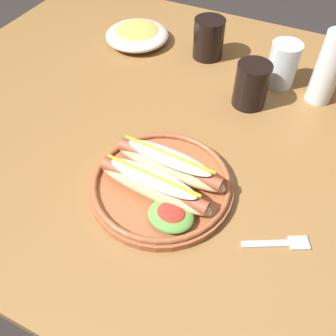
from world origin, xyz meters
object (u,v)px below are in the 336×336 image
Objects in this scene: side_bowl at (137,34)px; extra_cup at (209,38)px; fork at (281,243)px; soda_cup at (251,85)px; glass_bottle at (330,65)px; water_cup at (283,65)px; hot_dog_plate at (162,181)px.

extra_cup is at bearing 4.96° from side_bowl.
fork is 0.75m from side_bowl.
glass_bottle reaches higher than soda_cup.
side_bowl is (-0.43, 0.02, -0.03)m from water_cup.
fork is 0.46m from glass_bottle.
water_cup is (-0.13, 0.47, 0.05)m from fork.
water_cup reaches higher than fork.
fork is at bearing -4.26° from hot_dog_plate.
glass_bottle reaches higher than hot_dog_plate.
glass_bottle is at bearing -11.21° from water_cup.
soda_cup is 0.58× the size of side_bowl.
water_cup is (0.12, 0.45, 0.03)m from hot_dog_plate.
glass_bottle reaches higher than side_bowl.
hot_dog_plate reaches higher than fork.
extra_cup is 0.44× the size of glass_bottle.
glass_bottle is (0.15, 0.09, 0.04)m from soda_cup.
water_cup is 0.22m from extra_cup.
extra_cup is at bearing 96.34° from fork.
extra_cup reaches higher than side_bowl.
soda_cup reaches higher than side_bowl.
soda_cup is at bearing 88.37° from fork.
water_cup is 0.44m from side_bowl.
fork is at bearing -56.08° from extra_cup.
glass_bottle is (0.22, 0.43, 0.07)m from hot_dog_plate.
glass_bottle is (0.11, -0.02, 0.04)m from water_cup.
soda_cup is 0.12m from water_cup.
extra_cup is at bearing 101.28° from hot_dog_plate.
extra_cup is 0.58× the size of side_bowl.
side_bowl is at bearing 111.21° from fork.
soda_cup is at bearing -112.40° from water_cup.
hot_dog_plate is 1.53× the size of side_bowl.
hot_dog_plate is at bearing -117.68° from glass_bottle.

